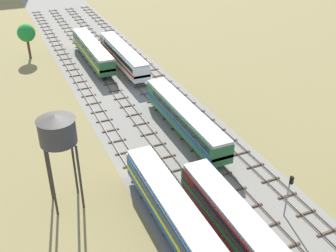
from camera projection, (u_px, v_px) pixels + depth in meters
ground_plane at (140, 103)px, 63.62m from camera, size 480.00×480.00×0.00m
ballast_bed at (140, 103)px, 63.62m from camera, size 17.36×176.00×0.01m
track_far_left at (96, 107)px, 62.01m from camera, size 2.40×126.00×0.29m
track_left at (124, 102)px, 63.57m from camera, size 2.40×126.00×0.29m
track_centre_left at (151, 97)px, 65.13m from camera, size 2.40×126.00×0.29m
track_centre at (176, 92)px, 66.68m from camera, size 2.40×126.00×0.29m
diesel_railcar_left_nearest at (247, 236)px, 35.42m from camera, size 2.96×20.50×3.80m
diesel_railcar_far_left_near at (177, 216)px, 37.63m from camera, size 2.96×20.50×3.80m
diesel_railcar_centre_left_mid at (185, 117)px, 54.20m from camera, size 2.96×20.50×3.80m
diesel_railcar_centre_left_midfar at (123, 55)px, 74.69m from camera, size 2.96×20.50×3.80m
diesel_railcar_left_far at (92, 50)px, 76.87m from camera, size 2.96×20.50×3.80m
water_tower at (57, 131)px, 38.80m from camera, size 3.74×3.74×10.49m
signal_post_nearest at (289, 191)px, 39.83m from camera, size 0.28×0.47×5.05m
lineside_tree_0 at (26, 33)px, 78.22m from camera, size 3.39×3.39×6.73m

